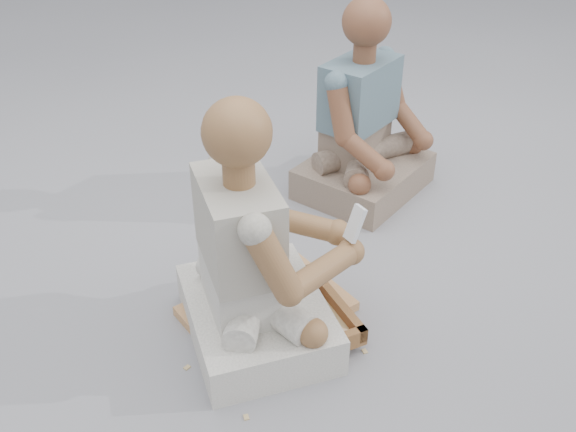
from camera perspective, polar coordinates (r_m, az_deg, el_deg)
ground at (r=2.30m, az=5.00°, el=-8.01°), size 60.00×60.00×0.00m
carved_panel at (r=2.25m, az=-1.90°, el=-8.22°), size 0.55×0.38×0.04m
tool_tray at (r=2.13m, az=-1.24°, el=-9.62°), size 0.55×0.48×0.06m
chisel_0 at (r=2.18m, az=-2.30°, el=-8.30°), size 0.22×0.05×0.02m
chisel_1 at (r=2.29m, az=-1.80°, el=-5.96°), size 0.06×0.22×0.02m
chisel_2 at (r=2.28m, az=-1.37°, el=-6.15°), size 0.12×0.20×0.02m
chisel_3 at (r=2.14m, az=2.36°, el=-9.15°), size 0.07×0.22×0.02m
chisel_4 at (r=2.20m, az=2.01°, el=-7.41°), size 0.18×0.16×0.02m
chisel_5 at (r=2.19m, az=-2.29°, el=-8.19°), size 0.21×0.10×0.02m
chisel_6 at (r=2.10m, az=4.12°, el=-9.97°), size 0.12×0.20×0.02m
chisel_7 at (r=2.09m, az=0.99°, el=-10.17°), size 0.13×0.20×0.02m
chisel_8 at (r=2.20m, az=1.56°, el=-7.56°), size 0.22×0.05×0.02m
chisel_9 at (r=2.11m, az=0.13°, el=-9.72°), size 0.21×0.10×0.02m
chisel_10 at (r=2.24m, az=1.53°, el=-6.67°), size 0.21×0.09×0.02m
chisel_11 at (r=2.10m, az=4.31°, el=-10.23°), size 0.09×0.21×0.02m
wood_chip_0 at (r=2.15m, az=4.77°, el=-11.31°), size 0.02×0.02×0.00m
wood_chip_1 at (r=2.45m, az=-2.28°, el=-4.80°), size 0.02×0.02×0.00m
wood_chip_2 at (r=2.04m, az=-3.79°, el=-14.42°), size 0.02×0.02×0.00m
wood_chip_3 at (r=2.14m, az=6.84°, el=-11.84°), size 0.02×0.02×0.00m
wood_chip_4 at (r=2.30m, az=-9.89°, el=-8.24°), size 0.02×0.02×0.00m
wood_chip_5 at (r=1.99m, az=-3.90°, el=-15.86°), size 0.02×0.02×0.00m
wood_chip_6 at (r=1.95m, az=-3.73°, el=-17.41°), size 0.02×0.02×0.00m
wood_chip_7 at (r=2.11m, az=4.51°, el=-12.33°), size 0.02×0.02×0.00m
wood_chip_8 at (r=2.10m, az=-8.96°, el=-13.16°), size 0.02×0.02×0.00m
wood_chip_9 at (r=2.39m, az=-8.32°, el=-6.34°), size 0.02×0.02×0.00m
wood_chip_10 at (r=2.17m, az=1.82°, el=-10.74°), size 0.02×0.02×0.00m
wood_chip_11 at (r=2.42m, az=1.83°, el=-5.33°), size 0.02×0.02×0.00m
wood_chip_12 at (r=2.17m, az=-5.85°, el=-10.82°), size 0.02×0.02×0.00m
wood_chip_13 at (r=2.01m, az=-3.32°, el=-15.35°), size 0.02×0.02×0.00m
craftsman at (r=2.00m, az=-3.07°, el=-4.38°), size 0.64×0.65×0.85m
companion at (r=2.84m, az=6.80°, el=7.46°), size 0.65×0.57×0.86m
mobile_phone at (r=1.98m, az=5.99°, el=-0.67°), size 0.06×0.05×0.11m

